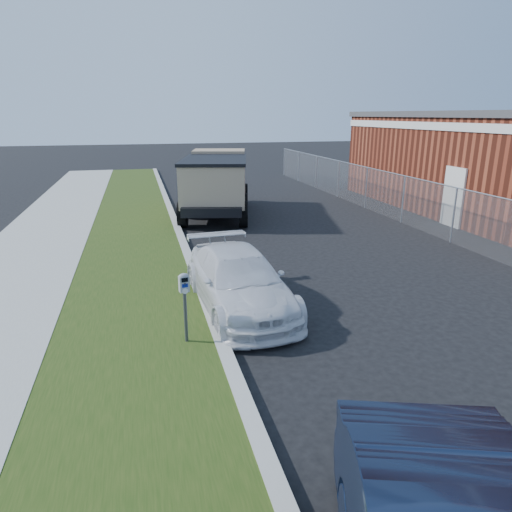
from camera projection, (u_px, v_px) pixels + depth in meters
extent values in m
plane|color=black|center=(330.00, 308.00, 9.93)|extent=(120.00, 120.00, 0.00)
cube|color=gray|center=(198.00, 284.00, 11.14)|extent=(0.25, 50.00, 0.15)
cube|color=#20390F|center=(131.00, 290.00, 10.76)|extent=(3.00, 50.00, 0.13)
plane|color=slate|center=(403.00, 200.00, 17.56)|extent=(0.00, 30.00, 30.00)
cylinder|color=#9399A0|center=(405.00, 176.00, 17.29)|extent=(0.04, 30.00, 0.04)
cylinder|color=#9399A0|center=(454.00, 216.00, 14.78)|extent=(0.06, 0.06, 1.80)
cylinder|color=#9399A0|center=(403.00, 200.00, 17.56)|extent=(0.06, 0.06, 1.80)
cylinder|color=#9399A0|center=(366.00, 188.00, 20.33)|extent=(0.06, 0.06, 1.80)
cylinder|color=#9399A0|center=(338.00, 179.00, 23.11)|extent=(0.06, 0.06, 1.80)
cylinder|color=#9399A0|center=(316.00, 172.00, 25.88)|extent=(0.06, 0.06, 1.80)
cylinder|color=#9399A0|center=(299.00, 167.00, 28.66)|extent=(0.06, 0.06, 1.80)
cylinder|color=#9399A0|center=(284.00, 162.00, 31.43)|extent=(0.06, 0.06, 1.80)
cube|color=silver|center=(429.00, 126.00, 18.03)|extent=(0.06, 14.00, 0.30)
cube|color=silver|center=(453.00, 197.00, 16.92)|extent=(0.08, 1.10, 2.20)
cylinder|color=#3F4247|center=(186.00, 317.00, 8.09)|extent=(0.07, 0.07, 0.94)
cube|color=gray|center=(184.00, 284.00, 7.90)|extent=(0.19, 0.14, 0.28)
ellipsoid|color=gray|center=(184.00, 276.00, 7.86)|extent=(0.20, 0.15, 0.11)
cube|color=black|center=(185.00, 280.00, 7.82)|extent=(0.11, 0.03, 0.08)
cube|color=navy|center=(185.00, 286.00, 7.85)|extent=(0.10, 0.02, 0.07)
cylinder|color=silver|center=(185.00, 291.00, 7.88)|extent=(0.10, 0.02, 0.10)
cube|color=#3F4247|center=(185.00, 284.00, 7.84)|extent=(0.04, 0.01, 0.05)
imported|color=silver|center=(239.00, 280.00, 9.82)|extent=(2.03, 4.38, 1.24)
cube|color=black|center=(217.00, 198.00, 19.01)|extent=(3.55, 6.61, 0.34)
cube|color=#998062|center=(220.00, 172.00, 20.92)|extent=(2.65, 2.25, 1.96)
cube|color=black|center=(219.00, 163.00, 20.81)|extent=(2.69, 2.28, 0.59)
cube|color=#998062|center=(215.00, 181.00, 18.02)|extent=(3.25, 4.56, 1.57)
cube|color=black|center=(214.00, 160.00, 17.78)|extent=(3.36, 4.67, 0.12)
cube|color=black|center=(221.00, 188.00, 22.08)|extent=(2.33, 0.69, 0.29)
cylinder|color=black|center=(196.00, 194.00, 21.12)|extent=(0.53, 1.03, 0.98)
cylinder|color=black|center=(244.00, 194.00, 21.15)|extent=(0.53, 1.03, 0.98)
cylinder|color=black|center=(189.00, 205.00, 18.59)|extent=(0.53, 1.03, 0.98)
cylinder|color=black|center=(244.00, 205.00, 18.62)|extent=(0.53, 1.03, 0.98)
cylinder|color=black|center=(183.00, 214.00, 16.90)|extent=(0.53, 1.03, 0.98)
cylinder|color=black|center=(243.00, 214.00, 16.94)|extent=(0.53, 1.03, 0.98)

